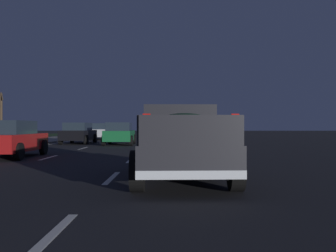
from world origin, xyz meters
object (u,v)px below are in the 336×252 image
at_px(sedan_green, 120,133).
at_px(sedan_red, 10,139).
at_px(sedan_black, 78,133).
at_px(pickup_truck, 181,140).
at_px(bare_tree_far, 1,115).
at_px(sedan_silver, 100,131).

xyz_separation_m(sedan_green, sedan_red, (-10.87, 3.28, 0.00)).
distance_m(sedan_black, sedan_green, 3.64).
bearing_deg(sedan_red, pickup_truck, -134.09).
relative_size(pickup_truck, sedan_green, 1.24).
bearing_deg(sedan_green, bare_tree_far, 47.95).
height_order(pickup_truck, bare_tree_far, bare_tree_far).
height_order(sedan_black, sedan_red, same).
distance_m(pickup_truck, bare_tree_far, 34.11).
relative_size(sedan_green, bare_tree_far, 0.94).
xyz_separation_m(sedan_black, bare_tree_far, (10.35, 10.08, 1.61)).
bearing_deg(sedan_red, sedan_black, -0.19).
relative_size(pickup_truck, sedan_red, 1.25).
height_order(pickup_truck, sedan_green, pickup_truck).
bearing_deg(sedan_green, pickup_truck, -168.33).
bearing_deg(bare_tree_far, sedan_red, -156.30).
bearing_deg(sedan_red, sedan_green, -16.78).
xyz_separation_m(sedan_black, sedan_red, (-12.53, 0.04, 0.00)).
bearing_deg(pickup_truck, bare_tree_far, 29.81).
distance_m(sedan_black, sedan_red, 12.53).
bearing_deg(sedan_green, sedan_silver, 17.13).
xyz_separation_m(pickup_truck, sedan_black, (19.22, 6.86, -0.20)).
xyz_separation_m(sedan_green, bare_tree_far, (12.02, 13.32, 1.61)).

